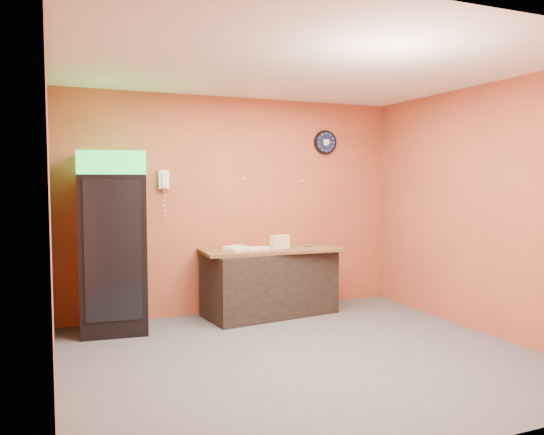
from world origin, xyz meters
TOP-DOWN VIEW (x-y plane):
  - floor at (0.00, 0.00)m, footprint 4.50×4.50m
  - back_wall at (0.00, 2.00)m, footprint 4.50×0.02m
  - left_wall at (-2.25, 0.00)m, footprint 0.02×4.00m
  - right_wall at (2.25, 0.00)m, footprint 0.02×4.00m
  - ceiling at (0.00, 0.00)m, footprint 4.50×4.00m
  - beverage_cooler at (-1.59, 1.60)m, footprint 0.79×0.80m
  - prep_counter at (0.33, 1.63)m, footprint 1.72×0.92m
  - wall_clock at (1.30, 1.97)m, footprint 0.33×0.06m
  - wall_phone at (-0.96, 1.95)m, footprint 0.13×0.11m
  - butcher_paper at (0.33, 1.63)m, footprint 1.79×0.85m
  - sub_roll_stack at (0.42, 1.53)m, footprint 0.28×0.18m
  - wrapped_sandwich_left at (-0.11, 1.52)m, footprint 0.33×0.24m
  - wrapped_sandwich_mid at (0.11, 1.50)m, footprint 0.29×0.13m
  - wrapped_sandwich_right at (-0.15, 1.69)m, footprint 0.33×0.28m
  - kitchen_tool at (-0.02, 1.69)m, footprint 0.06×0.06m

SIDE VIEW (x-z plane):
  - floor at x=0.00m, z-range 0.00..0.00m
  - prep_counter at x=0.33m, z-range 0.00..0.82m
  - butcher_paper at x=0.33m, z-range 0.82..0.86m
  - wrapped_sandwich_mid at x=0.11m, z-range 0.86..0.90m
  - wrapped_sandwich_left at x=-0.11m, z-range 0.86..0.91m
  - wrapped_sandwich_right at x=-0.15m, z-range 0.86..0.91m
  - kitchen_tool at x=-0.02m, z-range 0.86..0.93m
  - sub_roll_stack at x=0.42m, z-range 0.86..1.03m
  - beverage_cooler at x=-1.59m, z-range -0.02..2.02m
  - back_wall at x=0.00m, z-range 0.00..2.80m
  - left_wall at x=-2.25m, z-range 0.00..2.80m
  - right_wall at x=2.25m, z-range 0.00..2.80m
  - wall_phone at x=-0.96m, z-range 1.62..1.85m
  - wall_clock at x=1.30m, z-range 2.09..2.42m
  - ceiling at x=0.00m, z-range 2.79..2.81m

